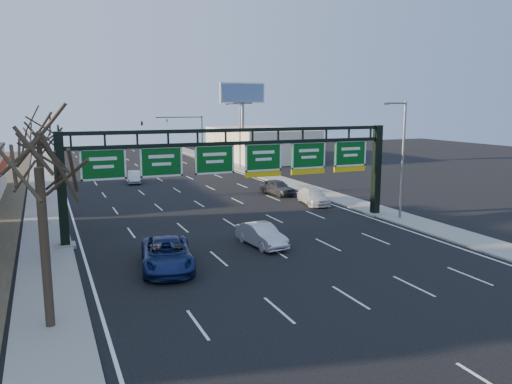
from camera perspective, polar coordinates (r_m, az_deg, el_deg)
name	(u,v)px	position (r m, az deg, el deg)	size (l,w,h in m)	color
ground	(291,261)	(28.81, 4.00, -7.83)	(160.00, 160.00, 0.00)	black
sidewalk_left	(45,211)	(45.20, -23.02, -1.98)	(3.00, 120.00, 0.12)	gray
sidewalk_right	(313,190)	(51.87, 6.48, 0.20)	(3.00, 120.00, 0.12)	gray
lane_markings	(193,200)	(46.95, -7.23, -0.91)	(21.60, 120.00, 0.01)	white
sign_gantry	(241,165)	(35.04, -1.67, 3.14)	(24.60, 1.20, 7.20)	black
building_right_distant	(260,144)	(81.44, 0.44, 5.52)	(12.00, 20.00, 5.00)	beige
tree_near	(37,140)	(20.39, -23.78, 5.46)	(3.60, 3.60, 8.86)	black
tree_gantry	(38,136)	(29.40, -23.67, 5.86)	(3.60, 3.60, 8.48)	black
tree_mid	(37,118)	(39.36, -23.72, 7.77)	(3.60, 3.60, 9.24)	black
tree_far	(38,119)	(49.37, -23.66, 7.62)	(3.60, 3.60, 8.86)	black
streetlight_near	(402,154)	(39.56, 16.31, 4.18)	(2.15, 0.22, 9.00)	slate
streetlight_far	(239,132)	(69.18, -1.96, 6.87)	(2.15, 0.22, 9.00)	slate
billboard_right	(243,103)	(74.64, -1.55, 10.16)	(7.00, 0.50, 12.00)	slate
traffic_signal_mast	(165,126)	(81.51, -10.34, 7.48)	(10.16, 0.54, 7.00)	black
car_blue_suv	(167,254)	(27.62, -10.15, -7.01)	(2.66, 5.77, 1.60)	navy
car_silver_sedan	(261,235)	(31.44, 0.63, -4.93)	(1.50, 4.30, 1.42)	#B8B7BC
car_white_wagon	(313,196)	(44.99, 6.55, -0.48)	(1.93, 4.75, 1.38)	silver
car_grey_far	(277,187)	(49.34, 2.46, 0.56)	(1.76, 4.38, 1.49)	#3A3D3F
car_silver_distant	(135,177)	(58.41, -13.71, 1.69)	(1.44, 4.12, 1.36)	silver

